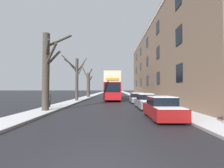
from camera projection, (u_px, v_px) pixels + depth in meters
sidewalk_left at (98, 94)px, 56.60m from camera, size 2.19×130.00×0.16m
sidewalk_right at (128, 94)px, 56.43m from camera, size 2.19×130.00×0.16m
terrace_facade_right at (171, 63)px, 28.86m from camera, size 9.10×40.18×13.94m
bare_tree_left_0 at (47, 69)px, 12.83m from camera, size 2.02×3.33×7.29m
bare_tree_left_1 at (76, 77)px, 23.39m from camera, size 3.59×2.84×7.18m
bare_tree_left_2 at (88, 84)px, 33.43m from camera, size 2.78×2.74×6.89m
double_decker_bus at (113, 85)px, 27.35m from camera, size 2.63×11.58×4.65m
parked_car_0 at (162, 108)px, 9.91m from camera, size 1.81×3.96×1.48m
parked_car_1 at (145, 101)px, 15.21m from camera, size 1.69×4.32×1.51m
parked_car_2 at (137, 98)px, 20.94m from camera, size 1.81×4.09×1.42m
pedestrian_left_sidewalk at (49, 100)px, 14.85m from camera, size 0.36×0.36×1.63m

